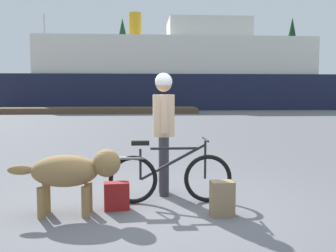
{
  "coord_description": "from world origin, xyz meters",
  "views": [
    {
      "loc": [
        -0.3,
        -4.95,
        1.51
      ],
      "look_at": [
        0.1,
        0.77,
        1.01
      ],
      "focal_mm": 41.41,
      "sensor_mm": 36.0,
      "label": 1
    }
  ],
  "objects_px": {
    "bicycle": "(170,177)",
    "dog": "(72,171)",
    "person_cyclist": "(164,121)",
    "ferry_boat": "(176,76)",
    "sailboat_moored": "(46,102)",
    "backpack": "(222,198)",
    "handbag_pannier": "(117,196)"
  },
  "relations": [
    {
      "from": "dog",
      "to": "handbag_pannier",
      "type": "relative_size",
      "value": 3.85
    },
    {
      "from": "person_cyclist",
      "to": "ferry_boat",
      "type": "xyz_separation_m",
      "value": [
        2.89,
        29.87,
        1.91
      ]
    },
    {
      "from": "dog",
      "to": "ferry_boat",
      "type": "distance_m",
      "value": 31.12
    },
    {
      "from": "ferry_boat",
      "to": "bicycle",
      "type": "bearing_deg",
      "value": -95.33
    },
    {
      "from": "sailboat_moored",
      "to": "ferry_boat",
      "type": "bearing_deg",
      "value": -16.94
    },
    {
      "from": "bicycle",
      "to": "ferry_boat",
      "type": "xyz_separation_m",
      "value": [
        2.83,
        30.34,
        2.63
      ]
    },
    {
      "from": "bicycle",
      "to": "dog",
      "type": "height_order",
      "value": "bicycle"
    },
    {
      "from": "dog",
      "to": "sailboat_moored",
      "type": "xyz_separation_m",
      "value": [
        -8.58,
        34.61,
        -0.05
      ]
    },
    {
      "from": "dog",
      "to": "backpack",
      "type": "height_order",
      "value": "dog"
    },
    {
      "from": "person_cyclist",
      "to": "backpack",
      "type": "relative_size",
      "value": 4.19
    },
    {
      "from": "bicycle",
      "to": "backpack",
      "type": "bearing_deg",
      "value": -44.15
    },
    {
      "from": "person_cyclist",
      "to": "backpack",
      "type": "distance_m",
      "value": 1.52
    },
    {
      "from": "dog",
      "to": "ferry_boat",
      "type": "bearing_deg",
      "value": 82.48
    },
    {
      "from": "person_cyclist",
      "to": "dog",
      "type": "distance_m",
      "value": 1.57
    },
    {
      "from": "person_cyclist",
      "to": "ferry_boat",
      "type": "relative_size",
      "value": 0.06
    },
    {
      "from": "backpack",
      "to": "handbag_pannier",
      "type": "height_order",
      "value": "backpack"
    },
    {
      "from": "backpack",
      "to": "ferry_boat",
      "type": "bearing_deg",
      "value": 85.88
    },
    {
      "from": "backpack",
      "to": "ferry_boat",
      "type": "relative_size",
      "value": 0.01
    },
    {
      "from": "person_cyclist",
      "to": "dog",
      "type": "height_order",
      "value": "person_cyclist"
    },
    {
      "from": "dog",
      "to": "sailboat_moored",
      "type": "bearing_deg",
      "value": 103.92
    },
    {
      "from": "bicycle",
      "to": "dog",
      "type": "distance_m",
      "value": 1.31
    },
    {
      "from": "bicycle",
      "to": "handbag_pannier",
      "type": "xyz_separation_m",
      "value": [
        -0.7,
        -0.25,
        -0.19
      ]
    },
    {
      "from": "handbag_pannier",
      "to": "bicycle",
      "type": "bearing_deg",
      "value": 19.94
    },
    {
      "from": "dog",
      "to": "backpack",
      "type": "xyz_separation_m",
      "value": [
        1.83,
        -0.17,
        -0.33
      ]
    },
    {
      "from": "ferry_boat",
      "to": "backpack",
      "type": "bearing_deg",
      "value": -94.12
    },
    {
      "from": "backpack",
      "to": "sailboat_moored",
      "type": "bearing_deg",
      "value": 106.66
    },
    {
      "from": "person_cyclist",
      "to": "backpack",
      "type": "xyz_separation_m",
      "value": [
        0.66,
        -1.05,
        -0.88
      ]
    },
    {
      "from": "backpack",
      "to": "handbag_pannier",
      "type": "distance_m",
      "value": 1.35
    },
    {
      "from": "handbag_pannier",
      "to": "sailboat_moored",
      "type": "bearing_deg",
      "value": 104.8
    },
    {
      "from": "bicycle",
      "to": "sailboat_moored",
      "type": "distance_m",
      "value": 35.57
    },
    {
      "from": "ferry_boat",
      "to": "sailboat_moored",
      "type": "xyz_separation_m",
      "value": [
        -12.64,
        3.85,
        -2.5
      ]
    },
    {
      "from": "bicycle",
      "to": "ferry_boat",
      "type": "height_order",
      "value": "ferry_boat"
    }
  ]
}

